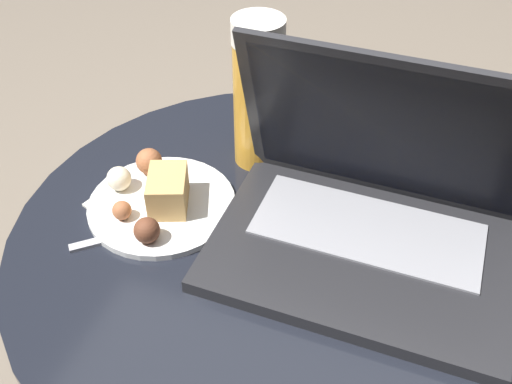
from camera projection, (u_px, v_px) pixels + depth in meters
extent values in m
cylinder|color=black|center=(273.00, 351.00, 0.96)|extent=(0.07, 0.07, 0.50)
cylinder|color=black|center=(277.00, 237.00, 0.79)|extent=(0.70, 0.70, 0.02)
cube|color=silver|center=(147.00, 208.00, 0.82)|extent=(0.17, 0.14, 0.00)
cube|color=#232326|center=(360.00, 255.00, 0.74)|extent=(0.37, 0.25, 0.02)
cube|color=gray|center=(367.00, 229.00, 0.76)|extent=(0.29, 0.12, 0.00)
cube|color=#232326|center=(389.00, 132.00, 0.72)|extent=(0.37, 0.09, 0.24)
cube|color=#19234C|center=(388.00, 134.00, 0.72)|extent=(0.34, 0.07, 0.22)
cylinder|color=gold|center=(258.00, 105.00, 0.84)|extent=(0.07, 0.07, 0.19)
cylinder|color=white|center=(258.00, 31.00, 0.77)|extent=(0.07, 0.07, 0.03)
cylinder|color=silver|center=(162.00, 205.00, 0.82)|extent=(0.20, 0.20, 0.01)
cube|color=tan|center=(168.00, 190.00, 0.80)|extent=(0.07, 0.08, 0.05)
sphere|color=brown|center=(147.00, 230.00, 0.75)|extent=(0.03, 0.03, 0.03)
sphere|color=#9E5B38|center=(149.00, 161.00, 0.85)|extent=(0.04, 0.04, 0.04)
sphere|color=#9E5B38|center=(122.00, 210.00, 0.79)|extent=(0.03, 0.03, 0.03)
sphere|color=beige|center=(118.00, 180.00, 0.83)|extent=(0.03, 0.03, 0.03)
cube|color=#B2B2B7|center=(113.00, 238.00, 0.77)|extent=(0.09, 0.08, 0.00)
cube|color=#B2B2B7|center=(174.00, 222.00, 0.80)|extent=(0.05, 0.05, 0.00)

